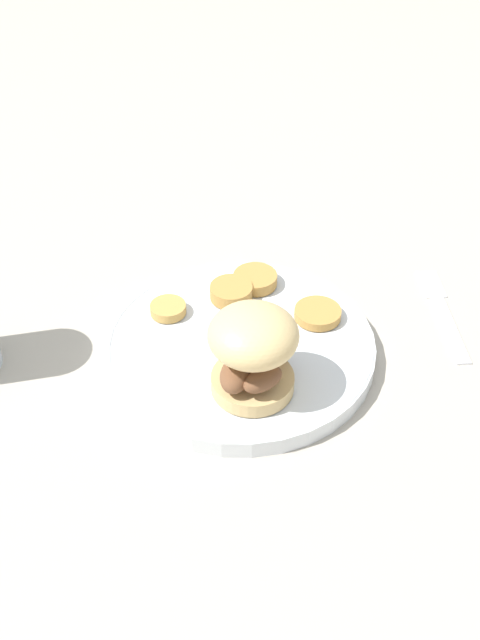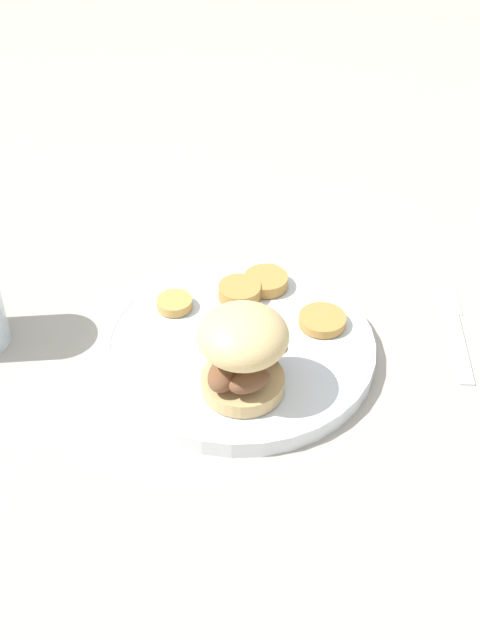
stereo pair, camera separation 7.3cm
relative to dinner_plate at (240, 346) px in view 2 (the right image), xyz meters
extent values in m
plane|color=#B2A899|center=(0.00, 0.00, -0.01)|extent=(4.00, 4.00, 0.00)
cylinder|color=white|center=(0.00, 0.00, 0.00)|extent=(0.27, 0.27, 0.02)
torus|color=white|center=(0.00, 0.00, 0.01)|extent=(0.27, 0.27, 0.01)
cylinder|color=tan|center=(0.05, 0.04, 0.02)|extent=(0.08, 0.08, 0.01)
ellipsoid|color=#4C281E|center=(0.02, 0.03, 0.03)|extent=(0.04, 0.04, 0.02)
ellipsoid|color=brown|center=(0.07, 0.04, 0.04)|extent=(0.05, 0.04, 0.02)
ellipsoid|color=#4C281E|center=(0.02, 0.05, 0.04)|extent=(0.04, 0.05, 0.01)
ellipsoid|color=brown|center=(0.07, 0.06, 0.04)|extent=(0.05, 0.04, 0.02)
ellipsoid|color=#563323|center=(0.03, 0.03, 0.03)|extent=(0.04, 0.03, 0.02)
ellipsoid|color=#E5C17F|center=(0.05, 0.04, 0.07)|extent=(0.08, 0.08, 0.05)
cylinder|color=#BC8942|center=(-0.07, 0.05, 0.01)|extent=(0.05, 0.05, 0.01)
cylinder|color=#BC8942|center=(-0.05, -0.04, 0.02)|extent=(0.05, 0.05, 0.01)
cylinder|color=tan|center=(0.00, -0.09, 0.01)|extent=(0.04, 0.04, 0.01)
cylinder|color=#BC8942|center=(-0.09, -0.03, 0.02)|extent=(0.05, 0.05, 0.01)
cube|color=silver|center=(-0.14, 0.17, -0.01)|extent=(0.10, 0.07, 0.00)
cube|color=silver|center=(-0.21, 0.13, -0.01)|extent=(0.05, 0.05, 0.00)
camera|label=1|loc=(0.48, 0.27, 0.50)|focal=42.00mm
camera|label=2|loc=(0.44, 0.33, 0.50)|focal=42.00mm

